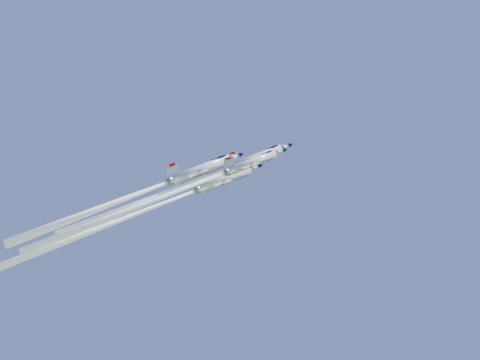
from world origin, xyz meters
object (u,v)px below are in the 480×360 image
at_px(jet_right, 168,195).
at_px(jet_slot, 137,194).
at_px(jet_lead, 187,185).
at_px(jet_left, 128,217).

distance_m(jet_right, jet_slot, 8.69).
distance_m(jet_lead, jet_right, 8.23).
bearing_deg(jet_right, jet_lead, 143.42).
xyz_separation_m(jet_right, jet_slot, (-8.54, 1.26, 1.01)).
height_order(jet_right, jet_slot, jet_right).
bearing_deg(jet_slot, jet_right, 39.65).
bearing_deg(jet_right, jet_slot, -140.35).
bearing_deg(jet_lead, jet_slot, -93.36).
bearing_deg(jet_slot, jet_lead, 86.64).
xyz_separation_m(jet_lead, jet_left, (-13.91, -1.33, -6.06)).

